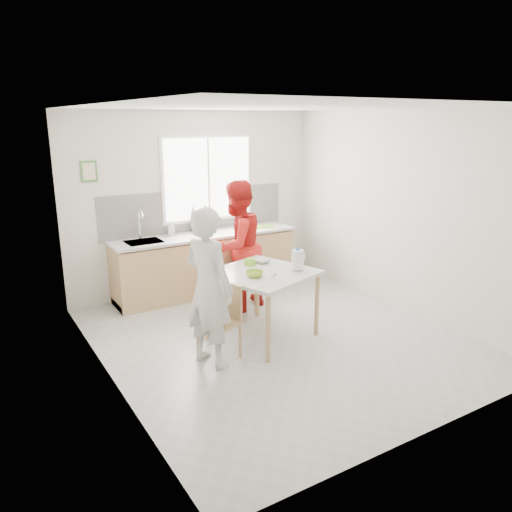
{
  "coord_description": "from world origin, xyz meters",
  "views": [
    {
      "loc": [
        -3.13,
        -4.64,
        2.57
      ],
      "look_at": [
        -0.18,
        0.2,
        1.01
      ],
      "focal_mm": 35.0,
      "sensor_mm": 36.0,
      "label": 1
    }
  ],
  "objects_px": {
    "bowl_green": "(255,274)",
    "wine_bottle_a": "(206,221)",
    "chair_left": "(222,318)",
    "person_white": "(209,288)",
    "milk_jug": "(298,259)",
    "person_red": "(237,246)",
    "bowl_white": "(262,261)",
    "wine_bottle_b": "(193,222)",
    "chair_far": "(232,276)",
    "dining_table": "(262,279)"
  },
  "relations": [
    {
      "from": "dining_table",
      "to": "milk_jug",
      "type": "xyz_separation_m",
      "value": [
        0.4,
        -0.16,
        0.22
      ]
    },
    {
      "from": "wine_bottle_b",
      "to": "chair_far",
      "type": "bearing_deg",
      "value": -88.19
    },
    {
      "from": "chair_far",
      "to": "wine_bottle_a",
      "type": "distance_m",
      "value": 1.23
    },
    {
      "from": "bowl_green",
      "to": "bowl_white",
      "type": "distance_m",
      "value": 0.58
    },
    {
      "from": "person_red",
      "to": "bowl_white",
      "type": "xyz_separation_m",
      "value": [
        -0.0,
        -0.65,
        -0.04
      ]
    },
    {
      "from": "milk_jug",
      "to": "wine_bottle_b",
      "type": "bearing_deg",
      "value": 80.93
    },
    {
      "from": "milk_jug",
      "to": "wine_bottle_a",
      "type": "bearing_deg",
      "value": 76.22
    },
    {
      "from": "chair_far",
      "to": "wine_bottle_b",
      "type": "xyz_separation_m",
      "value": [
        -0.04,
        1.12,
        0.55
      ]
    },
    {
      "from": "chair_left",
      "to": "milk_jug",
      "type": "distance_m",
      "value": 1.16
    },
    {
      "from": "person_white",
      "to": "dining_table",
      "type": "bearing_deg",
      "value": -90.0
    },
    {
      "from": "person_red",
      "to": "chair_far",
      "type": "bearing_deg",
      "value": 16.39
    },
    {
      "from": "chair_left",
      "to": "person_white",
      "type": "height_order",
      "value": "person_white"
    },
    {
      "from": "bowl_green",
      "to": "wine_bottle_b",
      "type": "relative_size",
      "value": 0.68
    },
    {
      "from": "person_white",
      "to": "wine_bottle_b",
      "type": "relative_size",
      "value": 5.75
    },
    {
      "from": "bowl_white",
      "to": "wine_bottle_a",
      "type": "bearing_deg",
      "value": 89.45
    },
    {
      "from": "person_white",
      "to": "wine_bottle_b",
      "type": "distance_m",
      "value": 2.46
    },
    {
      "from": "bowl_green",
      "to": "bowl_white",
      "type": "bearing_deg",
      "value": 49.41
    },
    {
      "from": "person_red",
      "to": "wine_bottle_b",
      "type": "xyz_separation_m",
      "value": [
        -0.17,
        1.03,
        0.17
      ]
    },
    {
      "from": "dining_table",
      "to": "bowl_white",
      "type": "relative_size",
      "value": 6.56
    },
    {
      "from": "chair_left",
      "to": "bowl_white",
      "type": "distance_m",
      "value": 1.09
    },
    {
      "from": "wine_bottle_a",
      "to": "milk_jug",
      "type": "bearing_deg",
      "value": -85.34
    },
    {
      "from": "chair_left",
      "to": "milk_jug",
      "type": "xyz_separation_m",
      "value": [
        1.05,
        0.05,
        0.5
      ]
    },
    {
      "from": "bowl_white",
      "to": "wine_bottle_a",
      "type": "xyz_separation_m",
      "value": [
        0.02,
        1.65,
        0.23
      ]
    },
    {
      "from": "milk_jug",
      "to": "wine_bottle_a",
      "type": "distance_m",
      "value": 2.15
    },
    {
      "from": "bowl_green",
      "to": "chair_far",
      "type": "bearing_deg",
      "value": 76.2
    },
    {
      "from": "bowl_white",
      "to": "wine_bottle_a",
      "type": "distance_m",
      "value": 1.66
    },
    {
      "from": "chair_left",
      "to": "bowl_white",
      "type": "xyz_separation_m",
      "value": [
        0.86,
        0.55,
        0.39
      ]
    },
    {
      "from": "person_red",
      "to": "milk_jug",
      "type": "bearing_deg",
      "value": 80.97
    },
    {
      "from": "dining_table",
      "to": "wine_bottle_a",
      "type": "xyz_separation_m",
      "value": [
        0.22,
        1.98,
        0.34
      ]
    },
    {
      "from": "milk_jug",
      "to": "chair_left",
      "type": "bearing_deg",
      "value": 164.44
    },
    {
      "from": "chair_left",
      "to": "bowl_green",
      "type": "relative_size",
      "value": 4.11
    },
    {
      "from": "chair_left",
      "to": "bowl_white",
      "type": "bearing_deg",
      "value": 104.22
    },
    {
      "from": "bowl_green",
      "to": "wine_bottle_a",
      "type": "height_order",
      "value": "wine_bottle_a"
    },
    {
      "from": "person_white",
      "to": "bowl_white",
      "type": "xyz_separation_m",
      "value": [
        1.04,
        0.61,
        -0.01
      ]
    },
    {
      "from": "bowl_green",
      "to": "wine_bottle_a",
      "type": "xyz_separation_m",
      "value": [
        0.4,
        2.09,
        0.22
      ]
    },
    {
      "from": "wine_bottle_b",
      "to": "bowl_white",
      "type": "bearing_deg",
      "value": -84.26
    },
    {
      "from": "chair_far",
      "to": "bowl_white",
      "type": "relative_size",
      "value": 4.57
    },
    {
      "from": "milk_jug",
      "to": "wine_bottle_b",
      "type": "xyz_separation_m",
      "value": [
        -0.36,
        2.18,
        0.1
      ]
    },
    {
      "from": "person_red",
      "to": "person_white",
      "type": "bearing_deg",
      "value": 31.99
    },
    {
      "from": "bowl_green",
      "to": "wine_bottle_a",
      "type": "bearing_deg",
      "value": 79.29
    },
    {
      "from": "chair_left",
      "to": "person_white",
      "type": "xyz_separation_m",
      "value": [
        -0.19,
        -0.06,
        0.4
      ]
    },
    {
      "from": "chair_left",
      "to": "chair_far",
      "type": "xyz_separation_m",
      "value": [
        0.72,
        1.11,
        0.06
      ]
    },
    {
      "from": "bowl_green",
      "to": "milk_jug",
      "type": "relative_size",
      "value": 0.8
    },
    {
      "from": "person_white",
      "to": "wine_bottle_a",
      "type": "height_order",
      "value": "person_white"
    },
    {
      "from": "milk_jug",
      "to": "person_red",
      "type": "bearing_deg",
      "value": 80.97
    },
    {
      "from": "person_red",
      "to": "wine_bottle_a",
      "type": "relative_size",
      "value": 5.61
    },
    {
      "from": "milk_jug",
      "to": "wine_bottle_b",
      "type": "relative_size",
      "value": 0.84
    },
    {
      "from": "chair_left",
      "to": "bowl_green",
      "type": "distance_m",
      "value": 0.63
    },
    {
      "from": "bowl_green",
      "to": "milk_jug",
      "type": "height_order",
      "value": "milk_jug"
    },
    {
      "from": "chair_far",
      "to": "bowl_white",
      "type": "xyz_separation_m",
      "value": [
        0.13,
        -0.56,
        0.33
      ]
    }
  ]
}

